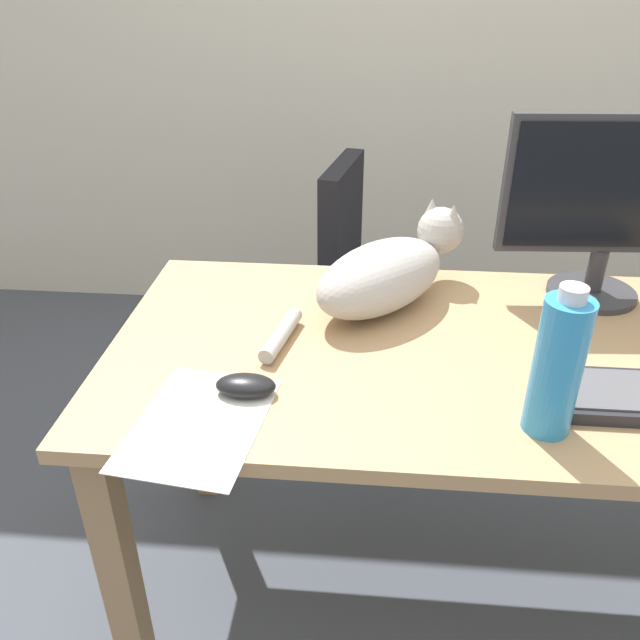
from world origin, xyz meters
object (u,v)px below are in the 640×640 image
(computer_mouse, at_px, (246,386))
(monitor, at_px, (612,203))
(office_chair, at_px, (379,317))
(spray_bottle, at_px, (558,366))
(cat, at_px, (387,271))

(computer_mouse, bearing_deg, monitor, 31.70)
(monitor, bearing_deg, computer_mouse, -148.30)
(office_chair, height_order, spray_bottle, spray_bottle)
(computer_mouse, xyz_separation_m, spray_bottle, (0.52, -0.05, 0.11))
(monitor, distance_m, cat, 0.51)
(cat, bearing_deg, spray_bottle, -57.67)
(office_chair, xyz_separation_m, spray_bottle, (0.27, -1.01, 0.49))
(cat, relative_size, spray_bottle, 1.82)
(office_chair, distance_m, monitor, 0.92)
(cat, bearing_deg, computer_mouse, -124.33)
(monitor, relative_size, spray_bottle, 1.81)
(monitor, bearing_deg, spray_bottle, -112.85)
(cat, distance_m, spray_bottle, 0.50)
(office_chair, relative_size, monitor, 1.84)
(office_chair, relative_size, cat, 1.84)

